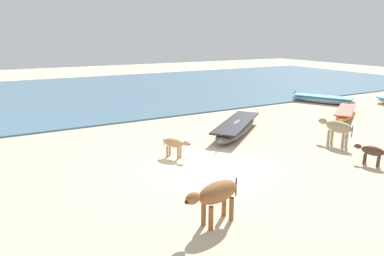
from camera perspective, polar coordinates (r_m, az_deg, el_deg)
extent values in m
plane|color=beige|center=(11.28, 2.78, -6.65)|extent=(80.00, 80.00, 0.00)
cube|color=slate|center=(26.85, -16.58, 5.69)|extent=(60.00, 20.00, 0.08)
ellipsoid|color=#5B5651|center=(15.23, 7.43, 0.12)|extent=(4.53, 3.97, 0.53)
cube|color=black|center=(15.17, 7.46, 0.94)|extent=(4.06, 3.57, 0.07)
cube|color=olive|center=(14.84, 7.08, 0.31)|extent=(0.67, 0.79, 0.04)
cylinder|color=olive|center=(13.01, 4.87, -0.76)|extent=(0.06, 0.06, 0.20)
ellipsoid|color=#8CA5B7|center=(23.39, 20.93, 4.45)|extent=(2.66, 3.92, 0.46)
cube|color=#3399BF|center=(23.36, 20.98, 4.92)|extent=(2.42, 3.50, 0.07)
cube|color=olive|center=(23.43, 20.26, 4.84)|extent=(0.76, 0.48, 0.04)
cylinder|color=olive|center=(23.79, 16.75, 5.78)|extent=(0.06, 0.06, 0.20)
ellipsoid|color=gold|center=(19.95, 24.15, 2.30)|extent=(3.70, 2.79, 0.39)
cube|color=#CC3F33|center=(19.91, 24.20, 2.77)|extent=(3.30, 2.52, 0.07)
cube|color=olive|center=(20.21, 24.26, 2.76)|extent=(0.47, 0.64, 0.04)
cylinder|color=olive|center=(21.65, 24.66, 3.98)|extent=(0.06, 0.06, 0.20)
ellipsoid|color=brown|center=(7.89, 4.37, -10.57)|extent=(1.19, 0.66, 0.49)
ellipsoid|color=brown|center=(7.40, 0.13, -11.64)|extent=(0.41, 0.29, 0.27)
sphere|color=#2D2119|center=(7.33, -0.87, -12.23)|extent=(0.12, 0.12, 0.10)
cylinder|color=brown|center=(7.84, 3.16, -14.78)|extent=(0.11, 0.11, 0.56)
cylinder|color=brown|center=(8.00, 1.92, -14.12)|extent=(0.11, 0.11, 0.56)
cylinder|color=brown|center=(8.25, 6.59, -13.25)|extent=(0.11, 0.11, 0.56)
cylinder|color=brown|center=(8.40, 5.35, -12.66)|extent=(0.11, 0.11, 0.56)
cylinder|color=#2D2119|center=(8.30, 7.35, -9.68)|extent=(0.04, 0.04, 0.46)
ellipsoid|color=#4C3323|center=(12.84, 27.89, -3.38)|extent=(0.50, 0.77, 0.31)
ellipsoid|color=#4C3323|center=(12.94, 25.90, -2.75)|extent=(0.21, 0.27, 0.17)
sphere|color=#2D2119|center=(12.98, 25.46, -2.74)|extent=(0.08, 0.08, 0.07)
cylinder|color=#4C3323|center=(12.91, 26.74, -4.61)|extent=(0.07, 0.07, 0.36)
cylinder|color=#4C3323|center=(13.06, 26.94, -4.43)|extent=(0.07, 0.07, 0.36)
cylinder|color=#4C3323|center=(12.82, 28.52, -4.98)|extent=(0.07, 0.07, 0.36)
cylinder|color=#4C3323|center=(12.96, 28.70, -4.79)|extent=(0.07, 0.07, 0.36)
ellipsoid|color=tan|center=(12.09, -3.07, -2.47)|extent=(0.68, 0.82, 0.34)
ellipsoid|color=tan|center=(11.82, -0.95, -2.57)|extent=(0.27, 0.30, 0.18)
sphere|color=#2D2119|center=(11.77, -0.47, -2.75)|extent=(0.10, 0.10, 0.07)
cylinder|color=tan|center=(12.15, -1.93, -4.03)|extent=(0.08, 0.08, 0.39)
cylinder|color=tan|center=(12.01, -2.34, -4.27)|extent=(0.08, 0.08, 0.39)
cylinder|color=tan|center=(12.37, -3.73, -3.70)|extent=(0.08, 0.08, 0.39)
cylinder|color=tan|center=(12.24, -4.16, -3.92)|extent=(0.08, 0.08, 0.39)
cylinder|color=#2D2119|center=(12.31, -4.69, -2.34)|extent=(0.03, 0.03, 0.32)
ellipsoid|color=tan|center=(14.50, 23.24, 0.18)|extent=(0.53, 1.12, 0.47)
ellipsoid|color=tan|center=(14.87, 20.98, 1.07)|extent=(0.25, 0.37, 0.26)
sphere|color=#2D2119|center=(14.96, 20.48, 1.09)|extent=(0.11, 0.11, 0.10)
cylinder|color=tan|center=(14.69, 21.78, -1.40)|extent=(0.11, 0.11, 0.54)
cylinder|color=tan|center=(14.88, 22.30, -1.25)|extent=(0.11, 0.11, 0.54)
cylinder|color=tan|center=(14.36, 23.83, -1.98)|extent=(0.11, 0.11, 0.54)
cylinder|color=tan|center=(14.56, 24.33, -1.82)|extent=(0.11, 0.11, 0.54)
cylinder|color=#2D2119|center=(14.22, 25.12, -0.52)|extent=(0.04, 0.04, 0.44)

